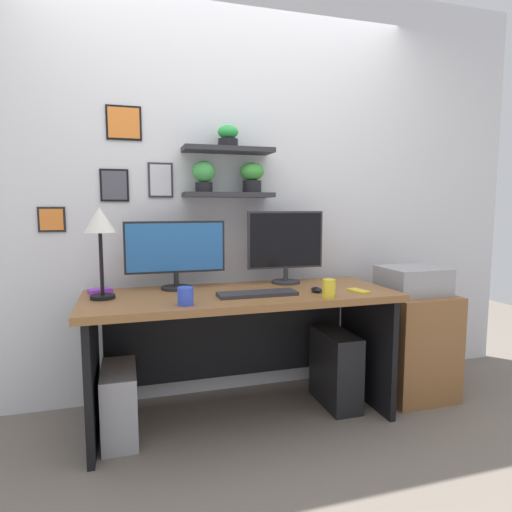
# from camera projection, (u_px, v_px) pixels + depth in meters

# --- Properties ---
(ground_plane) EXTENTS (8.00, 8.00, 0.00)m
(ground_plane) POSITION_uv_depth(u_px,v_px,m) (242.00, 417.00, 2.57)
(ground_plane) COLOR #70665B
(back_wall_assembly) EXTENTS (4.40, 0.24, 2.70)m
(back_wall_assembly) POSITION_uv_depth(u_px,v_px,m) (224.00, 189.00, 2.83)
(back_wall_assembly) COLOR silver
(back_wall_assembly) RESTS_ON ground
(desk) EXTENTS (1.76, 0.68, 0.75)m
(desk) POSITION_uv_depth(u_px,v_px,m) (239.00, 325.00, 2.56)
(desk) COLOR brown
(desk) RESTS_ON ground
(monitor_left) EXTENTS (0.59, 0.18, 0.40)m
(monitor_left) POSITION_uv_depth(u_px,v_px,m) (175.00, 251.00, 2.57)
(monitor_left) COLOR black
(monitor_left) RESTS_ON desk
(monitor_right) EXTENTS (0.50, 0.18, 0.46)m
(monitor_right) POSITION_uv_depth(u_px,v_px,m) (286.00, 244.00, 2.76)
(monitor_right) COLOR #2D2D33
(monitor_right) RESTS_ON desk
(keyboard) EXTENTS (0.44, 0.14, 0.02)m
(keyboard) POSITION_uv_depth(u_px,v_px,m) (257.00, 294.00, 2.40)
(keyboard) COLOR #2D2D33
(keyboard) RESTS_ON desk
(computer_mouse) EXTENTS (0.06, 0.09, 0.03)m
(computer_mouse) POSITION_uv_depth(u_px,v_px,m) (317.00, 290.00, 2.49)
(computer_mouse) COLOR black
(computer_mouse) RESTS_ON desk
(desk_lamp) EXTENTS (0.16, 0.16, 0.49)m
(desk_lamp) POSITION_uv_depth(u_px,v_px,m) (100.00, 228.00, 2.27)
(desk_lamp) COLOR black
(desk_lamp) RESTS_ON desk
(cell_phone) EXTENTS (0.10, 0.15, 0.01)m
(cell_phone) POSITION_uv_depth(u_px,v_px,m) (359.00, 291.00, 2.51)
(cell_phone) COLOR yellow
(cell_phone) RESTS_ON desk
(coffee_mug) EXTENTS (0.08, 0.08, 0.09)m
(coffee_mug) POSITION_uv_depth(u_px,v_px,m) (185.00, 296.00, 2.16)
(coffee_mug) COLOR blue
(coffee_mug) RESTS_ON desk
(pen_cup) EXTENTS (0.07, 0.07, 0.10)m
(pen_cup) POSITION_uv_depth(u_px,v_px,m) (329.00, 288.00, 2.34)
(pen_cup) COLOR yellow
(pen_cup) RESTS_ON desk
(scissors_tray) EXTENTS (0.14, 0.12, 0.02)m
(scissors_tray) POSITION_uv_depth(u_px,v_px,m) (100.00, 291.00, 2.47)
(scissors_tray) COLOR purple
(scissors_tray) RESTS_ON desk
(drawer_cabinet) EXTENTS (0.44, 0.50, 0.68)m
(drawer_cabinet) POSITION_uv_depth(u_px,v_px,m) (410.00, 343.00, 2.88)
(drawer_cabinet) COLOR brown
(drawer_cabinet) RESTS_ON ground
(printer) EXTENTS (0.38, 0.34, 0.17)m
(printer) POSITION_uv_depth(u_px,v_px,m) (413.00, 280.00, 2.83)
(printer) COLOR #9E9EA3
(printer) RESTS_ON drawer_cabinet
(computer_tower_left) EXTENTS (0.18, 0.40, 0.38)m
(computer_tower_left) POSITION_uv_depth(u_px,v_px,m) (120.00, 403.00, 2.33)
(computer_tower_left) COLOR #99999E
(computer_tower_left) RESTS_ON ground
(computer_tower_right) EXTENTS (0.18, 0.40, 0.46)m
(computer_tower_right) POSITION_uv_depth(u_px,v_px,m) (336.00, 369.00, 2.71)
(computer_tower_right) COLOR black
(computer_tower_right) RESTS_ON ground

